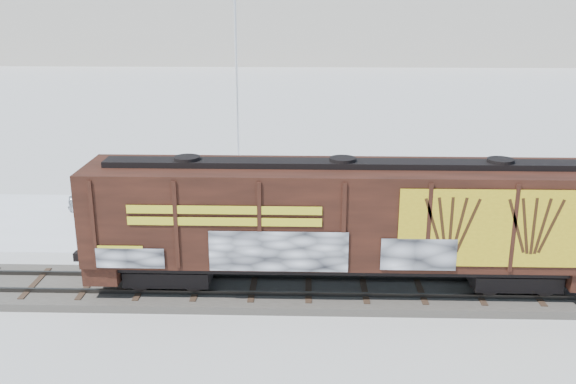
{
  "coord_description": "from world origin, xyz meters",
  "views": [
    {
      "loc": [
        1.89,
        -21.12,
        10.41
      ],
      "look_at": [
        1.17,
        3.0,
        2.93
      ],
      "focal_mm": 40.0,
      "sensor_mm": 36.0,
      "label": 1
    }
  ],
  "objects_px": {
    "flagpole": "(239,103)",
    "car_dark": "(434,216)",
    "hopper_railcar": "(341,217)",
    "car_silver": "(109,203)",
    "car_white": "(194,203)"
  },
  "relations": [
    {
      "from": "hopper_railcar",
      "to": "car_white",
      "type": "distance_m",
      "value": 10.78
    },
    {
      "from": "flagpole",
      "to": "car_silver",
      "type": "relative_size",
      "value": 3.08
    },
    {
      "from": "car_silver",
      "to": "hopper_railcar",
      "type": "bearing_deg",
      "value": -107.49
    },
    {
      "from": "car_dark",
      "to": "flagpole",
      "type": "bearing_deg",
      "value": 47.4
    },
    {
      "from": "car_white",
      "to": "hopper_railcar",
      "type": "bearing_deg",
      "value": -140.85
    },
    {
      "from": "car_silver",
      "to": "car_dark",
      "type": "height_order",
      "value": "car_dark"
    },
    {
      "from": "hopper_railcar",
      "to": "car_silver",
      "type": "height_order",
      "value": "hopper_railcar"
    },
    {
      "from": "flagpole",
      "to": "car_dark",
      "type": "bearing_deg",
      "value": -39.72
    },
    {
      "from": "flagpole",
      "to": "car_white",
      "type": "height_order",
      "value": "flagpole"
    },
    {
      "from": "car_white",
      "to": "car_dark",
      "type": "distance_m",
      "value": 11.36
    },
    {
      "from": "car_silver",
      "to": "car_white",
      "type": "bearing_deg",
      "value": -69.33
    },
    {
      "from": "hopper_railcar",
      "to": "car_dark",
      "type": "height_order",
      "value": "hopper_railcar"
    },
    {
      "from": "hopper_railcar",
      "to": "car_silver",
      "type": "bearing_deg",
      "value": 143.17
    },
    {
      "from": "hopper_railcar",
      "to": "flagpole",
      "type": "xyz_separation_m",
      "value": [
        -5.04,
        14.52,
        1.6
      ]
    },
    {
      "from": "flagpole",
      "to": "car_dark",
      "type": "xyz_separation_m",
      "value": [
        9.61,
        -7.98,
        -3.79
      ]
    }
  ]
}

